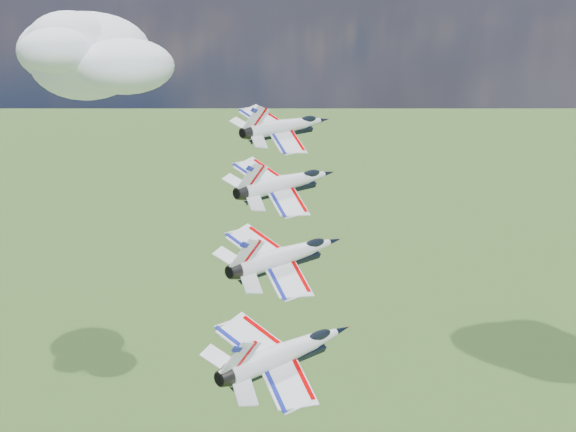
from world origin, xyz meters
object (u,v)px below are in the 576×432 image
Objects in this scene: jet_0 at (288,126)px; jet_2 at (288,255)px; jet_1 at (288,182)px; jet_3 at (289,351)px.

jet_2 is (15.08, -19.14, -7.40)m from jet_0.
jet_1 reaches higher than jet_3.
jet_0 is 38.20m from jet_3.
jet_0 reaches higher than jet_2.
jet_0 is at bearing 138.60° from jet_3.
jet_0 is 1.00× the size of jet_3.
jet_2 is at bearing -41.40° from jet_0.
jet_2 is at bearing 138.60° from jet_3.
jet_0 is at bearing 138.60° from jet_2.
jet_0 is 25.47m from jet_2.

